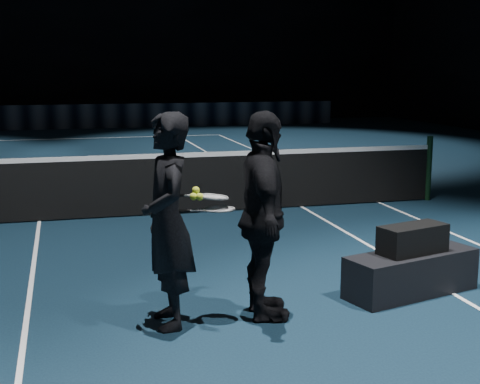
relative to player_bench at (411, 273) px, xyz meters
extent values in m
plane|color=black|center=(-3.71, 4.28, -0.21)|extent=(36.00, 36.00, 0.00)
cylinder|color=black|center=(2.69, 4.28, 0.34)|extent=(0.10, 0.10, 1.10)
cube|color=black|center=(-3.71, 4.28, 0.24)|extent=(12.80, 0.02, 0.86)
cube|color=white|center=(-3.71, 4.28, 0.70)|extent=(12.80, 0.03, 0.07)
cube|color=black|center=(-3.71, 19.78, 0.24)|extent=(22.00, 0.15, 0.90)
cube|color=black|center=(0.00, 0.00, 0.00)|extent=(1.49, 0.82, 0.42)
cube|color=black|center=(0.00, 0.00, 0.35)|extent=(0.76, 0.48, 0.28)
cube|color=white|center=(0.00, -0.15, 0.35)|extent=(0.32, 0.09, 0.09)
imported|color=black|center=(-2.47, -0.19, 0.73)|extent=(0.47, 0.70, 1.87)
imported|color=black|center=(-1.62, -0.23, 0.73)|extent=(0.62, 1.16, 1.87)
camera|label=1|loc=(-3.31, -5.77, 2.03)|focal=50.00mm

